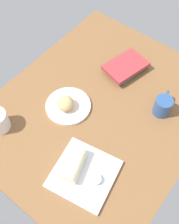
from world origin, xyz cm
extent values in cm
cube|color=brown|center=(0.00, 0.00, 2.00)|extent=(110.00, 90.00, 4.00)
cylinder|color=silver|center=(-8.85, 12.06, 4.70)|extent=(21.13, 21.13, 1.40)
ellipsoid|color=tan|center=(-10.34, 12.16, 8.46)|extent=(11.16, 11.11, 6.12)
cube|color=white|center=(-29.94, -14.41, 4.80)|extent=(27.90, 27.90, 1.60)
cylinder|color=silver|center=(-29.44, -19.76, 6.72)|extent=(4.54, 4.54, 2.23)
cylinder|color=#CC5C23|center=(-29.44, -19.76, 7.53)|extent=(3.72, 3.72, 0.40)
cylinder|color=beige|center=(-30.33, -10.12, 8.68)|extent=(14.85, 10.03, 6.16)
cube|color=#387260|center=(27.12, 3.90, 5.33)|extent=(21.49, 16.87, 2.66)
cube|color=#A53338|center=(25.92, 3.73, 7.66)|extent=(23.50, 18.44, 2.01)
cylinder|color=#2D518C|center=(15.45, -23.32, 8.57)|extent=(7.74, 7.74, 9.15)
cylinder|color=olive|center=(15.45, -23.32, 12.55)|extent=(6.35, 6.35, 0.40)
torus|color=#2D518C|center=(20.65, -21.96, 8.57)|extent=(6.77, 2.86, 6.69)
camera|label=1|loc=(-58.61, -39.77, 110.68)|focal=43.95mm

